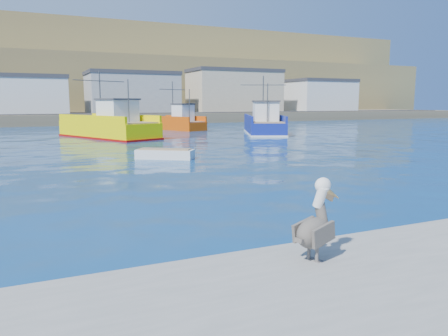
# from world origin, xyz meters

# --- Properties ---
(ground) EXTENTS (260.00, 260.00, 0.00)m
(ground) POSITION_xyz_m (0.00, 0.00, 0.00)
(ground) COLOR navy
(ground) RESTS_ON ground
(dock_bollards) EXTENTS (36.20, 0.20, 0.30)m
(dock_bollards) POSITION_xyz_m (0.60, -3.40, 0.65)
(dock_bollards) COLOR #4C4C4C
(dock_bollards) RESTS_ON dock
(far_shore) EXTENTS (200.00, 81.00, 24.00)m
(far_shore) POSITION_xyz_m (0.00, 109.20, 8.98)
(far_shore) COLOR brown
(far_shore) RESTS_ON ground
(trawler_yellow_b) EXTENTS (8.56, 12.65, 6.60)m
(trawler_yellow_b) POSITION_xyz_m (0.13, 33.01, 1.08)
(trawler_yellow_b) COLOR #F4E300
(trawler_yellow_b) RESTS_ON ground
(trawler_blue) EXTENTS (7.60, 11.21, 6.43)m
(trawler_blue) POSITION_xyz_m (16.57, 31.49, 1.00)
(trawler_blue) COLOR navy
(trawler_blue) RESTS_ON ground
(boat_orange) EXTENTS (5.71, 8.42, 6.03)m
(boat_orange) POSITION_xyz_m (10.20, 41.99, 1.01)
(boat_orange) COLOR #C54206
(boat_orange) RESTS_ON ground
(skiff_mid) EXTENTS (3.58, 2.99, 0.76)m
(skiff_mid) POSITION_xyz_m (0.40, 15.27, 0.24)
(skiff_mid) COLOR silver
(skiff_mid) RESTS_ON ground
(skiff_far) EXTENTS (3.92, 4.08, 0.91)m
(skiff_far) POSITION_xyz_m (18.26, 32.72, 0.29)
(skiff_far) COLOR silver
(skiff_far) RESTS_ON ground
(pelican) EXTENTS (1.26, 0.74, 1.57)m
(pelican) POSITION_xyz_m (-2.44, -4.04, 1.17)
(pelican) COLOR #595451
(pelican) RESTS_ON dock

